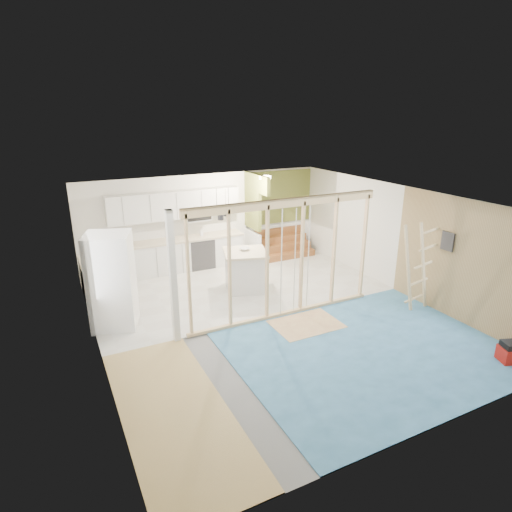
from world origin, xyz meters
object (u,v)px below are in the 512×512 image
island (245,271)px  ladder (418,267)px  toolbox (512,352)px  fridge (112,281)px

island → ladder: (2.86, -2.74, 0.53)m
toolbox → ladder: (0.02, 2.33, 0.84)m
fridge → toolbox: size_ratio=3.96×
ladder → fridge: bearing=164.3°
ladder → toolbox: bearing=-86.1°
island → toolbox: size_ratio=2.56×
fridge → ladder: (6.06, -2.23, 0.04)m
island → ladder: size_ratio=0.64×
fridge → ladder: ladder is taller
island → ladder: ladder is taller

